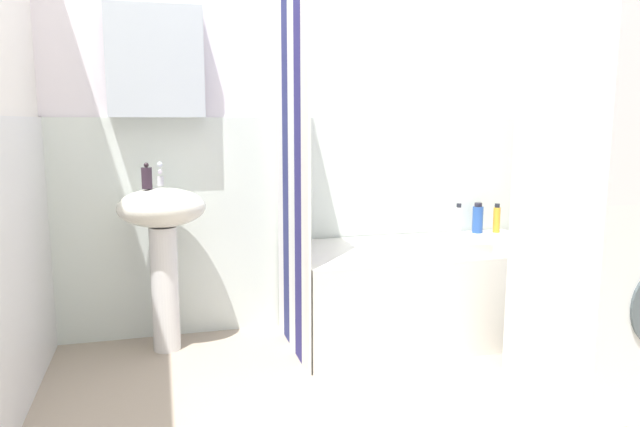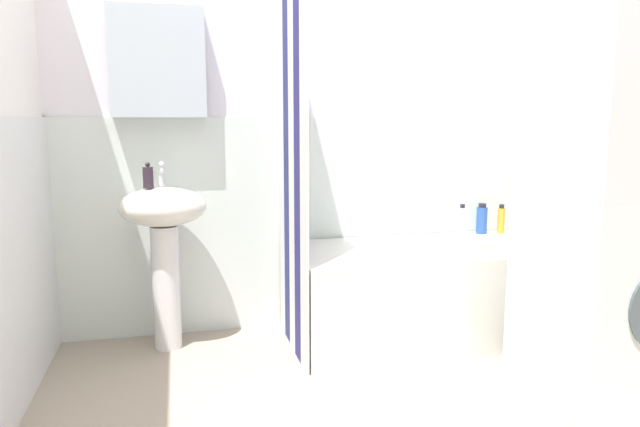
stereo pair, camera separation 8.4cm
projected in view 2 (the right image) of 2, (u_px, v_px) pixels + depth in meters
ground_plane at (417, 426)px, 2.35m from camera, size 4.80×5.60×0.04m
wall_back_tiled at (326, 128)px, 3.37m from camera, size 3.60×0.18×2.40m
sink at (164, 231)px, 3.01m from camera, size 0.44×0.34×0.85m
faucet at (162, 174)px, 3.05m from camera, size 0.03×0.12×0.12m
soap_dispenser at (148, 177)px, 2.93m from camera, size 0.05×0.05×0.13m
bathtub at (423, 292)px, 3.23m from camera, size 1.42×0.71×0.51m
shower_curtain at (292, 158)px, 2.94m from camera, size 0.01×0.71×2.00m
conditioner_bottle at (501, 220)px, 3.57m from camera, size 0.04×0.04×0.18m
shampoo_bottle at (482, 219)px, 3.56m from camera, size 0.06×0.06×0.18m
lotion_bottle at (462, 220)px, 3.52m from camera, size 0.04×0.04×0.19m
towel_folded at (463, 248)px, 3.01m from camera, size 0.28×0.26×0.07m
washer_dryer_stack at (618, 195)px, 2.46m from camera, size 0.63×0.61×1.76m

